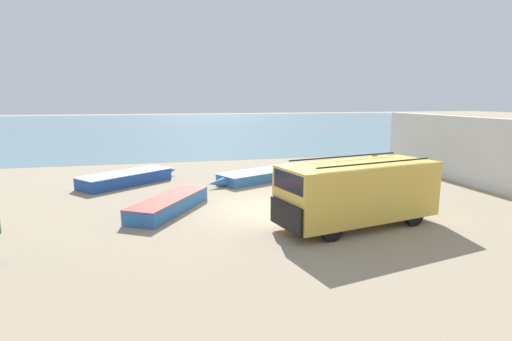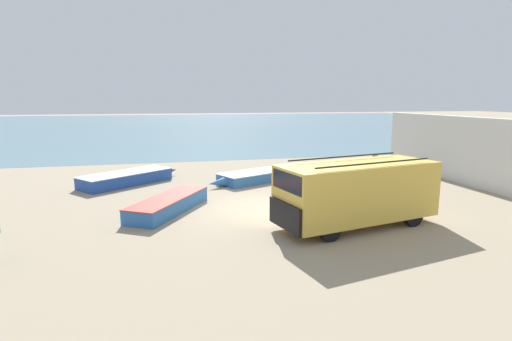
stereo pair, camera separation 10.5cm
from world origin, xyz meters
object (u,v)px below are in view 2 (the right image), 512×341
at_px(fisherman_0, 374,170).
at_px(fisherman_1, 402,178).
at_px(fishing_rowboat_0, 171,203).
at_px(parked_van, 357,191).
at_px(fishing_rowboat_2, 129,178).
at_px(fishing_rowboat_3, 372,172).
at_px(fishing_rowboat_1, 257,176).

relative_size(fisherman_0, fisherman_1, 1.12).
xyz_separation_m(fishing_rowboat_0, fisherman_0, (8.68, 0.55, 0.80)).
distance_m(parked_van, fishing_rowboat_2, 11.61).
bearing_deg(fishing_rowboat_2, parked_van, -86.76).
bearing_deg(fishing_rowboat_3, parked_van, -179.74).
bearing_deg(fishing_rowboat_0, fishing_rowboat_1, -13.37).
xyz_separation_m(fishing_rowboat_0, fishing_rowboat_1, (4.34, 4.41, -0.02)).
xyz_separation_m(fishing_rowboat_0, fishing_rowboat_2, (-1.89, 5.30, 0.02)).
relative_size(fishing_rowboat_0, fishing_rowboat_3, 1.20).
bearing_deg(fishing_rowboat_1, fishing_rowboat_0, 19.76).
bearing_deg(fishing_rowboat_1, fishing_rowboat_2, -33.82).
height_order(fishing_rowboat_1, fishing_rowboat_3, fishing_rowboat_3).
xyz_separation_m(fishing_rowboat_0, fishing_rowboat_3, (10.58, 4.04, 0.01)).
distance_m(fishing_rowboat_2, fisherman_0, 11.62).
bearing_deg(fishing_rowboat_2, fishing_rowboat_0, -109.18).
xyz_separation_m(fishing_rowboat_3, fisherman_1, (-1.38, -4.78, 0.68)).
height_order(fishing_rowboat_2, fisherman_0, fisherman_0).
bearing_deg(fisherman_1, fishing_rowboat_1, -156.36).
height_order(fishing_rowboat_3, fisherman_1, fisherman_1).
bearing_deg(fisherman_1, fishing_rowboat_3, 144.21).
bearing_deg(fisherman_0, fisherman_1, -61.08).
distance_m(parked_van, fishing_rowboat_1, 7.90).
bearing_deg(fishing_rowboat_0, fisherman_0, -55.16).
xyz_separation_m(parked_van, fishing_rowboat_2, (-7.76, 8.60, -0.86)).
xyz_separation_m(fishing_rowboat_1, fishing_rowboat_3, (6.24, -0.37, 0.03)).
relative_size(fishing_rowboat_0, fishing_rowboat_1, 0.94).
relative_size(fishing_rowboat_0, fisherman_1, 2.95).
bearing_deg(fishing_rowboat_2, fishing_rowboat_1, -47.00).
xyz_separation_m(parked_van, fishing_rowboat_0, (-5.87, 3.30, -0.88)).
height_order(parked_van, fisherman_1, parked_van).
xyz_separation_m(parked_van, fishing_rowboat_3, (4.71, 7.33, -0.87)).
relative_size(fishing_rowboat_2, fisherman_1, 3.04).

